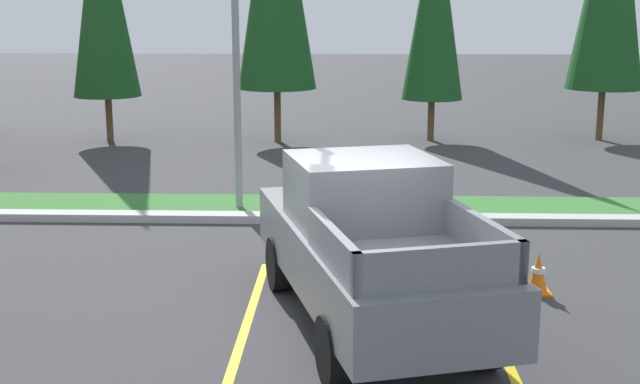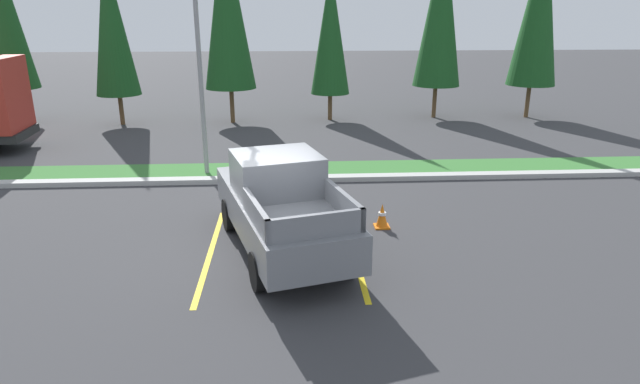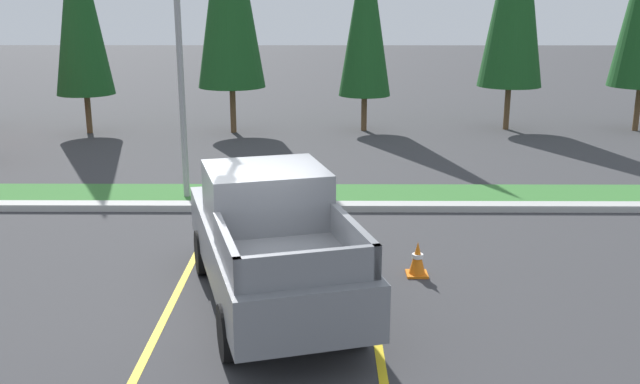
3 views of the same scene
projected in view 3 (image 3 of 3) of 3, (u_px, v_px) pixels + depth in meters
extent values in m
plane|color=#38383A|center=(245.00, 303.00, 10.98)|extent=(120.00, 120.00, 0.00)
cube|color=yellow|center=(172.00, 303.00, 10.97)|extent=(0.12, 4.80, 0.01)
cube|color=yellow|center=(372.00, 304.00, 10.95)|extent=(0.12, 4.80, 0.01)
cube|color=#B2B2AD|center=(269.00, 206.00, 15.78)|extent=(56.00, 0.40, 0.15)
cube|color=#387533|center=(272.00, 195.00, 16.86)|extent=(56.00, 1.80, 0.06)
cylinder|color=black|center=(204.00, 252.00, 12.09)|extent=(0.47, 0.81, 0.76)
cylinder|color=black|center=(301.00, 243.00, 12.52)|extent=(0.47, 0.81, 0.76)
cylinder|color=black|center=(231.00, 332.00, 9.21)|extent=(0.47, 0.81, 0.76)
cylinder|color=black|center=(355.00, 317.00, 9.63)|extent=(0.47, 0.81, 0.76)
cube|color=slate|center=(271.00, 250.00, 10.73)|extent=(3.22, 5.52, 0.76)
cube|color=slate|center=(266.00, 194.00, 10.79)|extent=(2.12, 2.01, 0.84)
cube|color=#2D3842|center=(256.00, 178.00, 11.54)|extent=(1.58, 0.49, 0.63)
cube|color=slate|center=(226.00, 250.00, 9.01)|extent=(0.61, 1.86, 0.44)
cube|color=slate|center=(354.00, 238.00, 9.43)|extent=(0.61, 1.86, 0.44)
cube|color=slate|center=(309.00, 269.00, 8.38)|extent=(1.76, 0.58, 0.44)
cube|color=silver|center=(244.00, 217.00, 13.16)|extent=(1.78, 0.64, 0.28)
cylinder|color=gray|center=(180.00, 66.00, 15.86)|extent=(0.14, 0.14, 6.18)
cylinder|color=brown|center=(88.00, 114.00, 24.50)|extent=(0.20, 0.20, 1.35)
cone|color=#194C1E|center=(79.00, 1.00, 23.50)|extent=(1.95, 1.95, 6.15)
cylinder|color=brown|center=(233.00, 110.00, 24.56)|extent=(0.20, 0.20, 1.59)
cylinder|color=brown|center=(364.00, 113.00, 24.96)|extent=(0.20, 0.20, 1.25)
cone|color=#194C1E|center=(366.00, 12.00, 24.04)|extent=(1.80, 1.80, 5.68)
cylinder|color=brown|center=(507.00, 108.00, 25.17)|extent=(0.20, 0.20, 1.54)
cylinder|color=brown|center=(637.00, 109.00, 24.91)|extent=(0.20, 0.20, 1.56)
cube|color=orange|center=(417.00, 274.00, 12.09)|extent=(0.36, 0.36, 0.04)
cone|color=orange|center=(417.00, 257.00, 12.01)|extent=(0.28, 0.28, 0.56)
cylinder|color=white|center=(418.00, 256.00, 12.00)|extent=(0.19, 0.19, 0.07)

